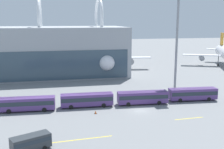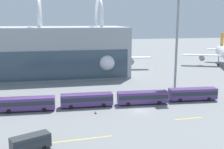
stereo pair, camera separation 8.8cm
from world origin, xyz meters
name	(u,v)px [view 1 (the left image)]	position (x,y,z in m)	size (l,w,h in m)	color
ground_plane	(140,110)	(0.00, 0.00, 0.00)	(440.00, 440.00, 0.00)	slate
airliner_at_gate_far	(104,56)	(1.49, 51.86, 5.50)	(37.39, 40.97, 14.93)	white
shuttle_bus_0	(27,103)	(-24.07, 4.57, 1.79)	(11.92, 3.19, 3.03)	#56387A
shuttle_bus_1	(87,99)	(-11.02, 5.00, 1.79)	(11.88, 2.94, 3.03)	#56387A
shuttle_bus_2	(143,97)	(2.02, 4.34, 1.79)	(11.94, 3.28, 3.03)	#56387A
shuttle_bus_3	(193,93)	(15.07, 4.85, 1.79)	(11.96, 3.41, 3.03)	#56387A
service_van_foreground	(31,142)	(-21.90, -15.06, 1.43)	(6.23, 4.44, 2.43)	#2D3338
floodlight_mast	(177,26)	(14.66, 14.46, 17.85)	(2.77, 2.77, 27.25)	gray
lane_stripe_0	(189,118)	(8.22, -6.92, 0.00)	(6.24, 0.25, 0.01)	yellow
lane_stripe_1	(81,139)	(-14.18, -12.57, 0.00)	(10.92, 0.25, 0.01)	yellow
traffic_cone_0	(96,112)	(-9.82, -0.21, 0.33)	(0.54, 0.54, 0.68)	black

